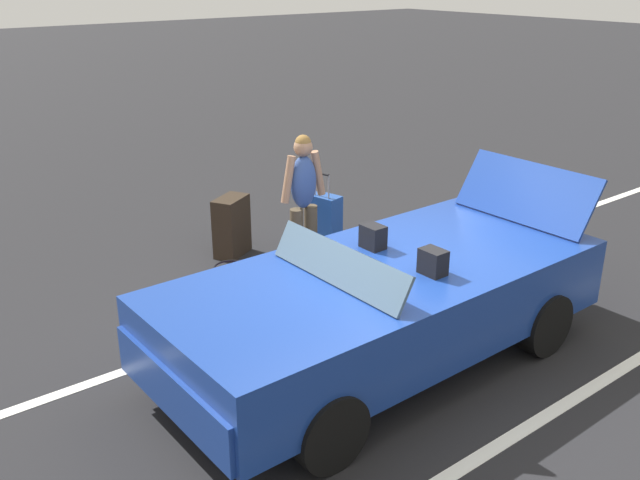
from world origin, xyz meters
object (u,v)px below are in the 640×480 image
(suitcase_large_black, at_px, (231,226))
(suitcase_medium_bright, at_px, (325,218))
(duffel_bag, at_px, (232,282))
(traveler_person, at_px, (304,198))
(convertible_car, at_px, (366,309))

(suitcase_large_black, relative_size, suitcase_medium_bright, 0.79)
(suitcase_large_black, relative_size, duffel_bag, 1.05)
(suitcase_large_black, xyz_separation_m, duffel_bag, (0.61, 0.99, -0.21))
(traveler_person, bearing_deg, suitcase_large_black, -161.47)
(convertible_car, distance_m, suitcase_medium_bright, 3.12)
(convertible_car, bearing_deg, suitcase_large_black, -99.00)
(suitcase_medium_bright, relative_size, duffel_bag, 1.33)
(suitcase_medium_bright, distance_m, traveler_person, 1.25)
(convertible_car, height_order, duffel_bag, convertible_car)
(suitcase_large_black, bearing_deg, duffel_bag, 119.44)
(suitcase_medium_bright, relative_size, traveler_person, 0.57)
(convertible_car, bearing_deg, suitcase_medium_bright, -122.30)
(convertible_car, bearing_deg, traveler_person, -112.48)
(convertible_car, distance_m, duffel_bag, 2.06)
(suitcase_medium_bright, bearing_deg, traveler_person, -154.28)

